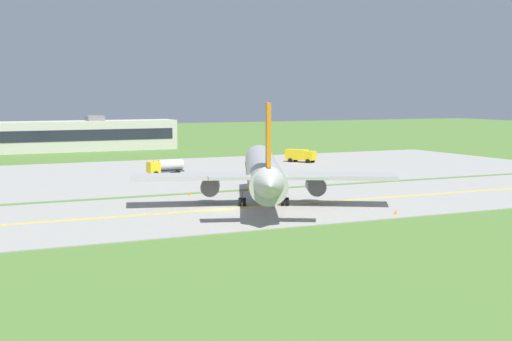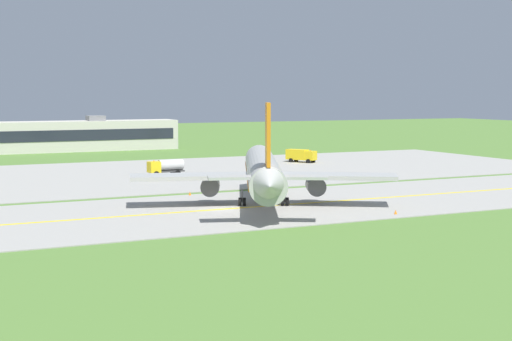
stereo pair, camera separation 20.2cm
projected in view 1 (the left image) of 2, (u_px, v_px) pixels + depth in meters
The scene contains 10 objects.
ground_plane at pixel (222, 210), 89.57m from camera, with size 500.00×500.00×0.00m, color #517A33.
taxiway_strip at pixel (222, 210), 89.57m from camera, with size 240.00×28.00×0.10m, color #9E9B93.
apron_pad at pixel (179, 173), 131.51m from camera, with size 140.00×52.00×0.10m, color #9E9B93.
taxiway_centreline at pixel (222, 209), 89.56m from camera, with size 220.00×0.60×0.01m, color yellow.
airplane_lead at pixel (263, 171), 93.49m from camera, with size 30.97×37.46×12.70m.
service_truck_baggage at pixel (165, 166), 127.18m from camera, with size 6.12×2.66×2.65m.
service_truck_catering at pixel (300, 155), 150.59m from camera, with size 4.93×6.17×2.60m.
terminal_building at pixel (40, 137), 177.42m from camera, with size 64.68×8.30×8.34m.
traffic_cone_near_edge at pixel (190, 194), 101.82m from camera, with size 0.44×0.44×0.60m, color orange.
traffic_cone_mid_edge at pixel (396, 212), 85.91m from camera, with size 0.44×0.44×0.60m, color orange.
Camera 1 is at (-35.15, -81.48, 13.65)m, focal length 53.59 mm.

